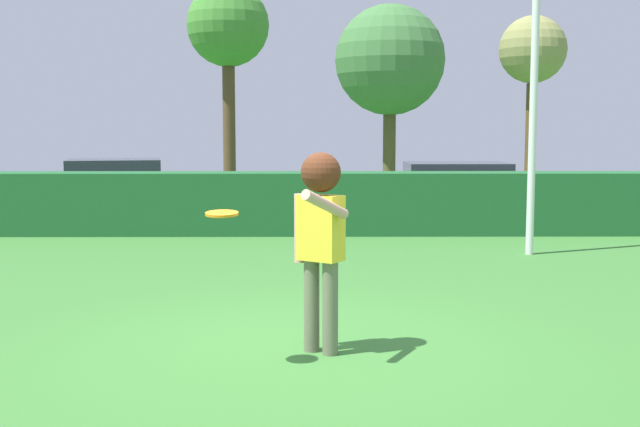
# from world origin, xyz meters

# --- Properties ---
(ground_plane) EXTENTS (60.00, 60.00, 0.00)m
(ground_plane) POSITION_xyz_m (0.00, 0.00, 0.00)
(ground_plane) COLOR #387330
(person) EXTENTS (0.49, 0.84, 1.80)m
(person) POSITION_xyz_m (0.23, -0.15, 1.16)
(person) COLOR #676B51
(person) RESTS_ON ground
(frisbee) EXTENTS (0.27, 0.27, 0.04)m
(frisbee) POSITION_xyz_m (-0.58, -0.62, 1.31)
(frisbee) COLOR orange
(lamppost) EXTENTS (0.24, 0.24, 6.50)m
(lamppost) POSITION_xyz_m (3.62, 5.46, 3.57)
(lamppost) COLOR silver
(lamppost) RESTS_ON ground
(hedge_row) EXTENTS (24.15, 0.90, 1.17)m
(hedge_row) POSITION_xyz_m (0.00, 7.97, 0.59)
(hedge_row) COLOR #1F5A2C
(hedge_row) RESTS_ON ground
(parked_car_blue) EXTENTS (4.45, 2.50, 1.25)m
(parked_car_blue) POSITION_xyz_m (-4.68, 12.32, 0.69)
(parked_car_blue) COLOR #263FA5
(parked_car_blue) RESTS_ON ground
(parked_car_silver) EXTENTS (4.20, 1.81, 1.25)m
(parked_car_silver) POSITION_xyz_m (3.32, 10.42, 0.69)
(parked_car_silver) COLOR #B7B7BC
(parked_car_silver) RESTS_ON ground
(willow_tree) EXTENTS (3.25, 3.25, 5.63)m
(willow_tree) POSITION_xyz_m (2.43, 16.76, 3.97)
(willow_tree) COLOR brown
(willow_tree) RESTS_ON ground
(bare_elm_tree) EXTENTS (1.92, 1.92, 5.20)m
(bare_elm_tree) POSITION_xyz_m (6.44, 16.02, 4.14)
(bare_elm_tree) COLOR brown
(bare_elm_tree) RESTS_ON ground
(maple_tree) EXTENTS (2.44, 2.44, 6.25)m
(maple_tree) POSITION_xyz_m (-2.37, 16.98, 4.92)
(maple_tree) COLOR brown
(maple_tree) RESTS_ON ground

